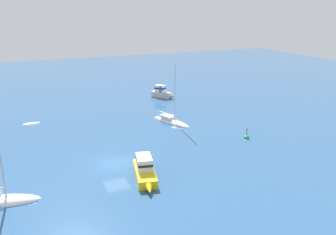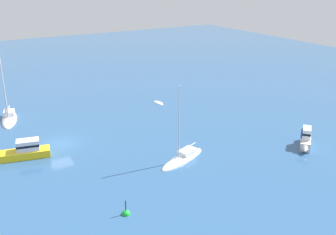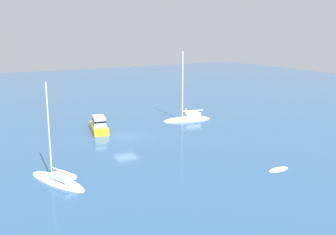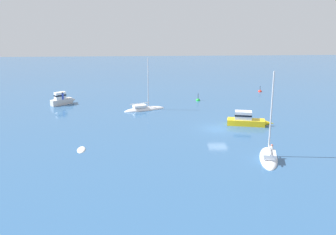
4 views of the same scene
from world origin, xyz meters
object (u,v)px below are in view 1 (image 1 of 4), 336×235
object	(u,v)px
mooring_buoy	(246,138)
motor_cruiser	(145,170)
sailboat	(171,122)
skiff	(31,124)
cabin_cruiser	(162,93)

from	to	relation	value
mooring_buoy	motor_cruiser	bearing A→B (deg)	108.03
sailboat	skiff	distance (m)	19.23
sailboat	skiff	size ratio (longest dim) A/B	3.79
skiff	mooring_buoy	world-z (taller)	mooring_buoy
cabin_cruiser	sailboat	bearing A→B (deg)	-57.57
sailboat	mooring_buoy	size ratio (longest dim) A/B	5.40
sailboat	cabin_cruiser	bearing A→B (deg)	141.47
sailboat	skiff	bearing A→B (deg)	-132.52
motor_cruiser	mooring_buoy	size ratio (longest dim) A/B	4.00
skiff	cabin_cruiser	bearing A→B (deg)	13.44
skiff	motor_cruiser	bearing A→B (deg)	-70.27
motor_cruiser	skiff	world-z (taller)	motor_cruiser
skiff	mooring_buoy	size ratio (longest dim) A/B	1.42
motor_cruiser	skiff	bearing A→B (deg)	-144.67
motor_cruiser	sailboat	bearing A→B (deg)	160.38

